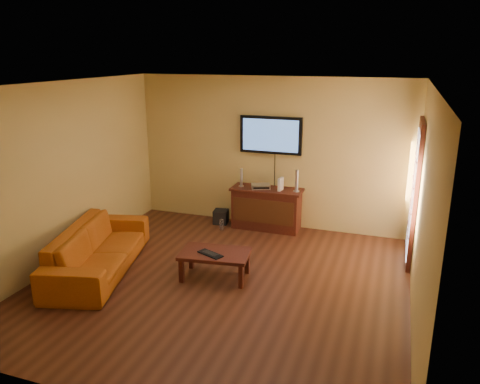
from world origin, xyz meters
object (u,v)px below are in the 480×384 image
at_px(sofa, 98,242).
at_px(keyboard, 210,254).
at_px(subwoofer, 221,217).
at_px(speaker_right, 297,182).
at_px(game_console, 281,184).
at_px(bottle, 222,225).
at_px(coffee_table, 215,256).
at_px(av_receiver, 261,186).
at_px(media_console, 266,208).
at_px(television, 271,135).
at_px(speaker_left, 241,178).

bearing_deg(sofa, keyboard, -97.04).
xyz_separation_m(subwoofer, keyboard, (0.70, -2.19, 0.27)).
distance_m(sofa, subwoofer, 2.62).
bearing_deg(subwoofer, speaker_right, -7.70).
xyz_separation_m(game_console, bottle, (-0.99, -0.33, -0.76)).
bearing_deg(coffee_table, av_receiver, 88.93).
height_order(sofa, speaker_right, speaker_right).
bearing_deg(bottle, coffee_table, -71.58).
relative_size(game_console, keyboard, 0.56).
xyz_separation_m(media_console, av_receiver, (-0.11, -0.02, 0.41)).
height_order(media_console, av_receiver, av_receiver).
xyz_separation_m(television, bottle, (-0.73, -0.56, -1.58)).
bearing_deg(bottle, television, 37.23).
bearing_deg(media_console, television, 90.00).
xyz_separation_m(coffee_table, subwoofer, (-0.73, 2.09, -0.21)).
bearing_deg(speaker_left, av_receiver, -0.43).
distance_m(coffee_table, speaker_right, 2.30).
bearing_deg(speaker_right, sofa, -134.50).
bearing_deg(sofa, speaker_left, -44.22).
relative_size(speaker_right, bottle, 1.73).
distance_m(media_console, coffee_table, 2.13).
relative_size(coffee_table, game_console, 4.54).
bearing_deg(television, keyboard, -94.12).
bearing_deg(bottle, game_console, 18.25).
xyz_separation_m(av_receiver, game_console, (0.37, -0.01, 0.08)).
height_order(speaker_right, subwoofer, speaker_right).
relative_size(media_console, keyboard, 3.14).
bearing_deg(subwoofer, coffee_table, -79.22).
xyz_separation_m(coffee_table, av_receiver, (0.04, 2.10, 0.45)).
distance_m(av_receiver, game_console, 0.37).
distance_m(sofa, speaker_left, 2.83).
bearing_deg(speaker_right, game_console, -176.06).
bearing_deg(sofa, subwoofer, -36.64).
relative_size(television, sofa, 0.49).
distance_m(media_console, sofa, 3.06).
relative_size(bottle, keyboard, 0.55).
distance_m(speaker_left, bottle, 0.91).
height_order(av_receiver, subwoofer, av_receiver).
distance_m(coffee_table, av_receiver, 2.15).
xyz_separation_m(television, speaker_left, (-0.48, -0.22, -0.77)).
distance_m(av_receiver, keyboard, 2.23).
bearing_deg(av_receiver, media_console, -11.95).
relative_size(subwoofer, keyboard, 0.63).
relative_size(television, subwoofer, 4.38).
bearing_deg(coffee_table, bottle, 108.42).
distance_m(speaker_left, subwoofer, 0.88).
height_order(media_console, subwoofer, media_console).
bearing_deg(coffee_table, game_console, 79.01).
height_order(av_receiver, keyboard, av_receiver).
bearing_deg(game_console, coffee_table, -92.32).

